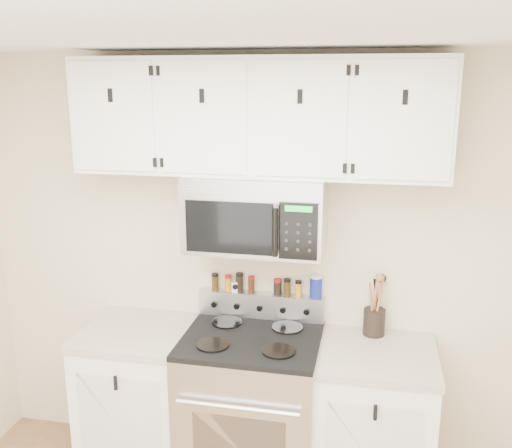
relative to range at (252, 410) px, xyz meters
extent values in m
cube|color=beige|center=(0.00, 0.32, 0.76)|extent=(3.50, 0.01, 2.50)
cube|color=white|center=(0.00, -1.43, 2.01)|extent=(3.50, 3.50, 0.01)
cube|color=#B7B7BA|center=(0.00, 0.00, -0.03)|extent=(0.76, 0.65, 0.92)
cube|color=black|center=(0.00, 0.00, 0.45)|extent=(0.76, 0.65, 0.03)
cube|color=#B7B7BA|center=(0.00, 0.28, 0.54)|extent=(0.76, 0.08, 0.15)
cylinder|color=black|center=(-0.18, -0.15, 0.47)|extent=(0.18, 0.18, 0.01)
cylinder|color=black|center=(0.18, -0.15, 0.47)|extent=(0.18, 0.18, 0.01)
cylinder|color=black|center=(-0.18, 0.15, 0.47)|extent=(0.18, 0.18, 0.01)
cylinder|color=black|center=(0.18, 0.15, 0.47)|extent=(0.18, 0.18, 0.01)
cube|color=white|center=(-0.69, 0.02, -0.05)|extent=(0.62, 0.60, 0.88)
cube|color=tan|center=(-0.69, 0.02, 0.41)|extent=(0.64, 0.62, 0.04)
cube|color=white|center=(0.69, 0.02, -0.05)|extent=(0.62, 0.60, 0.88)
cube|color=tan|center=(0.69, 0.02, 0.41)|extent=(0.64, 0.62, 0.04)
cube|color=#9E9EA3|center=(0.00, 0.13, 1.14)|extent=(0.76, 0.38, 0.42)
cube|color=#B7B7BA|center=(0.00, -0.06, 1.31)|extent=(0.73, 0.01, 0.08)
cube|color=black|center=(-0.10, -0.07, 1.10)|extent=(0.47, 0.01, 0.28)
cube|color=black|center=(0.26, -0.07, 1.10)|extent=(0.20, 0.01, 0.30)
cylinder|color=black|center=(0.15, -0.10, 1.10)|extent=(0.03, 0.03, 0.26)
cube|color=white|center=(0.00, 0.16, 1.66)|extent=(2.00, 0.33, 0.62)
cube|color=white|center=(-0.75, -0.01, 1.66)|extent=(0.46, 0.01, 0.57)
cube|color=black|center=(-0.75, -0.02, 1.77)|extent=(0.02, 0.01, 0.07)
cube|color=white|center=(-0.25, -0.01, 1.66)|extent=(0.46, 0.01, 0.57)
cube|color=black|center=(-0.25, -0.02, 1.77)|extent=(0.03, 0.01, 0.07)
cube|color=white|center=(0.25, -0.01, 1.66)|extent=(0.46, 0.01, 0.57)
cube|color=black|center=(0.25, -0.02, 1.77)|extent=(0.03, 0.01, 0.07)
cube|color=white|center=(0.75, -0.01, 1.66)|extent=(0.46, 0.01, 0.57)
cube|color=black|center=(0.75, -0.02, 1.77)|extent=(0.02, 0.01, 0.07)
cylinder|color=black|center=(0.67, 0.23, 0.51)|extent=(0.12, 0.12, 0.15)
cylinder|color=#9A5F38|center=(0.67, 0.23, 0.63)|extent=(0.01, 0.01, 0.29)
cylinder|color=#9A5F38|center=(0.69, 0.22, 0.64)|extent=(0.01, 0.01, 0.31)
cylinder|color=#9A5F38|center=(0.65, 0.24, 0.62)|extent=(0.01, 0.01, 0.27)
cylinder|color=black|center=(0.68, 0.25, 0.62)|extent=(0.01, 0.01, 0.28)
cylinder|color=#9A5F38|center=(0.66, 0.21, 0.63)|extent=(0.01, 0.01, 0.30)
cube|color=silver|center=(-0.16, 0.28, 0.65)|extent=(0.06, 0.06, 0.06)
cylinder|color=navy|center=(0.33, 0.28, 0.67)|extent=(0.07, 0.07, 0.12)
cylinder|color=white|center=(0.33, 0.28, 0.74)|extent=(0.07, 0.07, 0.01)
cylinder|color=#39280D|center=(-0.29, 0.28, 0.66)|extent=(0.04, 0.04, 0.09)
cylinder|color=black|center=(-0.29, 0.28, 0.71)|extent=(0.04, 0.04, 0.02)
cylinder|color=#C58617|center=(-0.20, 0.28, 0.65)|extent=(0.04, 0.04, 0.08)
cylinder|color=#AD0D13|center=(-0.20, 0.28, 0.70)|extent=(0.04, 0.04, 0.02)
cylinder|color=black|center=(-0.13, 0.28, 0.66)|extent=(0.04, 0.04, 0.10)
cylinder|color=black|center=(-0.13, 0.28, 0.72)|extent=(0.05, 0.05, 0.02)
cylinder|color=#3C1E0E|center=(-0.06, 0.28, 0.66)|extent=(0.04, 0.04, 0.09)
cylinder|color=#A00C16|center=(-0.06, 0.28, 0.71)|extent=(0.04, 0.04, 0.02)
cylinder|color=black|center=(0.10, 0.28, 0.65)|extent=(0.05, 0.05, 0.08)
cylinder|color=#B50D12|center=(0.10, 0.28, 0.70)|extent=(0.05, 0.05, 0.02)
cylinder|color=#3D2C0E|center=(0.16, 0.28, 0.66)|extent=(0.04, 0.04, 0.09)
cylinder|color=black|center=(0.16, 0.28, 0.71)|extent=(0.04, 0.04, 0.02)
cylinder|color=orange|center=(0.22, 0.28, 0.65)|extent=(0.04, 0.04, 0.08)
cylinder|color=black|center=(0.22, 0.28, 0.70)|extent=(0.04, 0.04, 0.02)
camera|label=1|loc=(0.62, -2.86, 1.86)|focal=40.00mm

